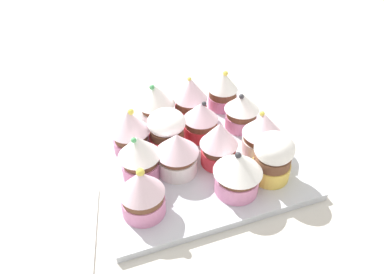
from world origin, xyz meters
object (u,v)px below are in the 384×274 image
object	(u,v)px
cupcake_6	(130,131)
cupcake_11	(273,157)
cupcake_4	(201,120)
cupcake_13	(142,192)
baking_tray	(192,154)
cupcake_7	(262,133)
cupcake_12	(238,172)
napkin	(48,240)
cupcake_3	(242,110)
cupcake_8	(219,143)
cupcake_9	(177,153)
cupcake_0	(223,90)
cupcake_1	(191,98)
cupcake_2	(156,103)
cupcake_10	(139,156)
cupcake_5	(167,130)

from	to	relation	value
cupcake_6	cupcake_11	distance (cm)	21.88
cupcake_4	cupcake_13	world-z (taller)	cupcake_13
baking_tray	cupcake_7	xyz separation A→B (cm)	(-10.19, 3.66, 4.35)
cupcake_12	cupcake_11	bearing A→B (deg)	-172.38
cupcake_6	napkin	size ratio (longest dim) A/B	0.50
cupcake_3	cupcake_8	xyz separation A→B (cm)	(7.11, 6.93, 0.43)
baking_tray	cupcake_6	world-z (taller)	cupcake_6
cupcake_9	napkin	distance (cm)	20.54
cupcake_6	cupcake_9	bearing A→B (deg)	127.70
cupcake_0	napkin	world-z (taller)	cupcake_0
cupcake_1	cupcake_2	distance (cm)	6.01
cupcake_1	cupcake_2	world-z (taller)	cupcake_1
cupcake_11	cupcake_12	distance (cm)	5.88
cupcake_1	cupcake_10	world-z (taller)	cupcake_1
cupcake_11	cupcake_13	bearing A→B (deg)	0.43
cupcake_3	cupcake_13	xyz separation A→B (cm)	(20.13, 12.44, 0.20)
cupcake_5	cupcake_7	world-z (taller)	cupcake_7
cupcake_5	cupcake_9	size ratio (longest dim) A/B	0.98
baking_tray	cupcake_9	distance (cm)	6.46
cupcake_3	cupcake_0	bearing A→B (deg)	-86.10
cupcake_6	cupcake_8	world-z (taller)	cupcake_6
cupcake_0	cupcake_5	distance (cm)	14.94
cupcake_2	cupcake_13	size ratio (longest dim) A/B	0.96
cupcake_8	cupcake_13	xyz separation A→B (cm)	(13.02, 5.51, -0.23)
cupcake_6	cupcake_3	bearing A→B (deg)	178.93
cupcake_0	cupcake_5	size ratio (longest dim) A/B	1.10
cupcake_4	baking_tray	bearing A→B (deg)	50.93
cupcake_2	cupcake_6	world-z (taller)	cupcake_6
cupcake_13	cupcake_4	bearing A→B (deg)	-135.62
cupcake_6	cupcake_7	size ratio (longest dim) A/B	1.04
cupcake_8	baking_tray	bearing A→B (deg)	-51.82
baking_tray	cupcake_13	size ratio (longest dim) A/B	3.92
cupcake_2	cupcake_6	xyz separation A→B (cm)	(5.93, 6.31, 0.23)
baking_tray	cupcake_12	distance (cm)	11.14
cupcake_8	cupcake_0	bearing A→B (deg)	-115.80
cupcake_3	cupcake_8	size ratio (longest dim) A/B	0.92
cupcake_6	cupcake_7	bearing A→B (deg)	159.22
cupcake_5	cupcake_13	size ratio (longest dim) A/B	0.89
baking_tray	cupcake_10	distance (cm)	10.26
cupcake_6	cupcake_13	size ratio (longest dim) A/B	1.02
cupcake_1	napkin	world-z (taller)	cupcake_1
cupcake_6	cupcake_9	size ratio (longest dim) A/B	1.13
cupcake_2	cupcake_8	bearing A→B (deg)	113.37
cupcake_6	napkin	bearing A→B (deg)	42.03
cupcake_5	cupcake_8	world-z (taller)	cupcake_8
cupcake_1	cupcake_12	world-z (taller)	cupcake_1
cupcake_0	cupcake_5	xyz separation A→B (cm)	(12.87, 7.58, -0.21)
cupcake_2	cupcake_12	distance (cm)	20.66
cupcake_3	cupcake_7	bearing A→B (deg)	91.41
cupcake_4	cupcake_12	distance (cm)	13.22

